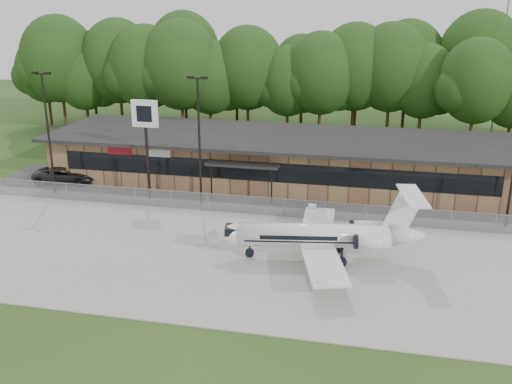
% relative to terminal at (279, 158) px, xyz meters
% --- Properties ---
extents(ground, '(160.00, 160.00, 0.00)m').
position_rel_terminal_xyz_m(ground, '(0.00, -23.94, -2.18)').
color(ground, '#284217').
rests_on(ground, ground).
extents(apron, '(64.00, 18.00, 0.08)m').
position_rel_terminal_xyz_m(apron, '(0.00, -15.94, -2.14)').
color(apron, '#9E9B93').
rests_on(apron, ground).
extents(parking_lot, '(50.00, 9.00, 0.06)m').
position_rel_terminal_xyz_m(parking_lot, '(0.00, -4.44, -2.15)').
color(parking_lot, '#383835').
rests_on(parking_lot, ground).
extents(terminal, '(41.00, 11.65, 4.30)m').
position_rel_terminal_xyz_m(terminal, '(0.00, 0.00, 0.00)').
color(terminal, olive).
rests_on(terminal, ground).
extents(fence, '(46.00, 0.04, 1.52)m').
position_rel_terminal_xyz_m(fence, '(0.00, -8.94, -1.40)').
color(fence, gray).
rests_on(fence, ground).
extents(treeline, '(72.00, 12.00, 15.00)m').
position_rel_terminal_xyz_m(treeline, '(0.00, 18.06, 5.32)').
color(treeline, '#123410').
rests_on(treeline, ground).
extents(radio_mast, '(0.20, 0.20, 25.00)m').
position_rel_terminal_xyz_m(radio_mast, '(22.00, 24.06, 10.32)').
color(radio_mast, gray).
rests_on(radio_mast, ground).
extents(light_pole_left, '(1.55, 0.30, 10.23)m').
position_rel_terminal_xyz_m(light_pole_left, '(-18.00, -7.44, 3.80)').
color(light_pole_left, black).
rests_on(light_pole_left, ground).
extents(light_pole_mid, '(1.55, 0.30, 10.23)m').
position_rel_terminal_xyz_m(light_pole_mid, '(-5.00, -7.44, 3.80)').
color(light_pole_mid, black).
rests_on(light_pole_mid, ground).
extents(business_jet, '(13.59, 12.18, 4.57)m').
position_rel_terminal_xyz_m(business_jet, '(5.51, -15.77, -0.54)').
color(business_jet, white).
rests_on(business_jet, ground).
extents(suv, '(6.04, 3.55, 1.58)m').
position_rel_terminal_xyz_m(suv, '(-18.48, -4.66, -1.39)').
color(suv, '#272729').
rests_on(suv, ground).
extents(pole_sign, '(2.15, 0.28, 8.21)m').
position_rel_terminal_xyz_m(pole_sign, '(-9.53, -7.14, 4.11)').
color(pole_sign, black).
rests_on(pole_sign, ground).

